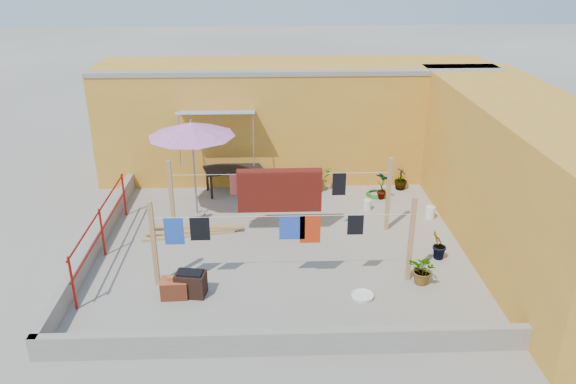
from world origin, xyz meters
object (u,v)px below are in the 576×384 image
(outdoor_table, at_px, (233,170))
(white_basin, at_px, (363,296))
(brazier, at_px, (191,284))
(plant_back_a, at_px, (319,179))
(patio_umbrella, at_px, (191,130))
(brick_stack, at_px, (174,288))
(water_jug_a, at_px, (367,205))
(green_hose, at_px, (376,194))
(water_jug_b, at_px, (430,212))

(outdoor_table, relative_size, white_basin, 3.84)
(brazier, bearing_deg, plant_back_a, 60.10)
(patio_umbrella, distance_m, plant_back_a, 3.97)
(brick_stack, xyz_separation_m, water_jug_a, (4.32, 3.75, -0.05))
(brazier, distance_m, green_hose, 6.38)
(white_basin, xyz_separation_m, water_jug_a, (0.73, 3.92, 0.10))
(green_hose, bearing_deg, water_jug_b, -53.67)
(outdoor_table, bearing_deg, water_jug_b, -20.58)
(water_jug_b, bearing_deg, white_basin, -123.22)
(plant_back_a, bearing_deg, outdoor_table, 180.00)
(water_jug_b, height_order, plant_back_a, plant_back_a)
(patio_umbrella, distance_m, water_jug_b, 6.14)
(brick_stack, relative_size, green_hose, 0.93)
(water_jug_b, distance_m, plant_back_a, 3.20)
(plant_back_a, bearing_deg, green_hose, -14.47)
(white_basin, height_order, green_hose, green_hose)
(white_basin, bearing_deg, water_jug_b, 56.78)
(plant_back_a, bearing_deg, water_jug_a, -48.90)
(plant_back_a, bearing_deg, brazier, -119.90)
(water_jug_a, distance_m, plant_back_a, 1.74)
(brazier, distance_m, water_jug_b, 6.33)
(brick_stack, relative_size, white_basin, 1.19)
(brick_stack, height_order, brazier, brazier)
(brick_stack, bearing_deg, outdoor_table, 80.36)
(brick_stack, relative_size, water_jug_b, 1.45)
(outdoor_table, distance_m, brazier, 5.05)
(brick_stack, xyz_separation_m, brazier, (0.31, 0.05, 0.06))
(outdoor_table, relative_size, brazier, 2.72)
(white_basin, xyz_separation_m, green_hose, (1.13, 4.82, -0.00))
(white_basin, relative_size, water_jug_a, 1.41)
(brick_stack, height_order, water_jug_a, brick_stack)
(brazier, xyz_separation_m, plant_back_a, (2.88, 5.01, 0.10))
(outdoor_table, bearing_deg, white_basin, -62.40)
(brick_stack, xyz_separation_m, water_jug_b, (5.79, 3.20, -0.03))
(white_basin, bearing_deg, water_jug_a, 79.38)
(patio_umbrella, distance_m, brazier, 4.05)
(patio_umbrella, relative_size, green_hose, 4.54)
(patio_umbrella, xyz_separation_m, green_hose, (4.70, 1.09, -2.19))
(water_jug_b, xyz_separation_m, plant_back_a, (-2.61, 1.85, 0.19))
(patio_umbrella, height_order, water_jug_a, patio_umbrella)
(brazier, relative_size, water_jug_a, 1.98)
(water_jug_a, distance_m, water_jug_b, 1.57)
(green_hose, bearing_deg, brick_stack, -135.40)
(water_jug_b, bearing_deg, brazier, -150.11)
(water_jug_a, relative_size, green_hose, 0.56)
(patio_umbrella, bearing_deg, green_hose, 13.04)
(patio_umbrella, bearing_deg, plant_back_a, 25.14)
(patio_umbrella, height_order, white_basin, patio_umbrella)
(patio_umbrella, xyz_separation_m, white_basin, (3.56, -3.74, -2.19))
(water_jug_a, xyz_separation_m, plant_back_a, (-1.14, 1.30, 0.21))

